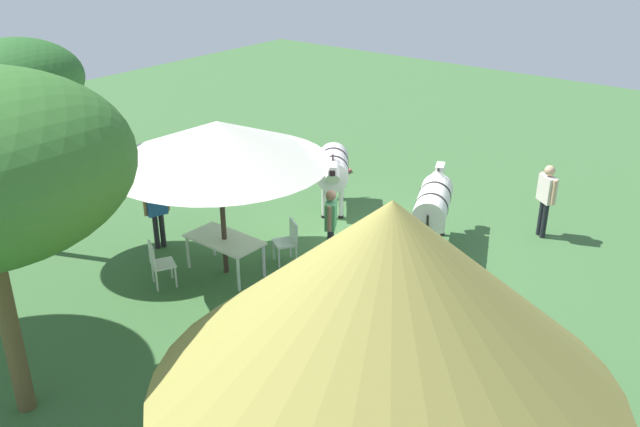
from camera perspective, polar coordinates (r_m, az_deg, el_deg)
The scene contains 14 objects.
ground_plane at distance 14.40m, azimuth 4.00°, elevation -3.09°, with size 36.00×36.00×0.00m, color #3C6636.
thatched_hut at distance 7.41m, azimuth 5.54°, elevation -11.27°, with size 5.15×5.15×4.05m.
shade_umbrella at distance 12.58m, azimuth -8.56°, elevation 5.94°, with size 4.14×4.14×3.10m.
patio_dining_table at distance 13.36m, azimuth -8.02°, elevation -2.42°, with size 1.55×0.84×0.74m.
patio_chair_west_end at distance 13.18m, azimuth -13.43°, elevation -3.94°, with size 0.59×0.58×0.90m.
patio_chair_east_end at distance 13.69m, azimuth -2.64°, elevation -2.14°, with size 0.60×0.59×0.90m.
guest_beside_umbrella at distance 14.49m, azimuth -13.55°, elevation 0.50°, with size 0.32×0.53×1.54m.
guest_behind_table at distance 13.46m, azimuth 0.91°, elevation -0.54°, with size 0.39×0.51×1.59m.
standing_watcher at distance 15.36m, azimuth 18.48°, elevation 1.54°, with size 0.49×0.44×1.65m.
striped_lounge_chair at distance 12.15m, azimuth 8.63°, elevation -7.55°, with size 0.95×0.88×0.65m.
zebra_nearest_camera at distance 15.93m, azimuth 1.10°, elevation 3.83°, with size 1.52×1.87×1.57m.
zebra_by_umbrella at distance 14.30m, azimuth 9.50°, elevation 0.93°, with size 1.28×2.23×1.55m.
acacia_tree_far_lawn at distance 14.20m, azimuth -24.17°, elevation 10.20°, with size 2.50×2.50×4.42m.
brick_patio_kerb at distance 19.36m, azimuth -0.85°, elevation 4.47°, with size 2.80×0.36×0.08m, color #9E4D49.
Camera 1 is at (-7.04, 10.68, 6.62)m, focal length 38.10 mm.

